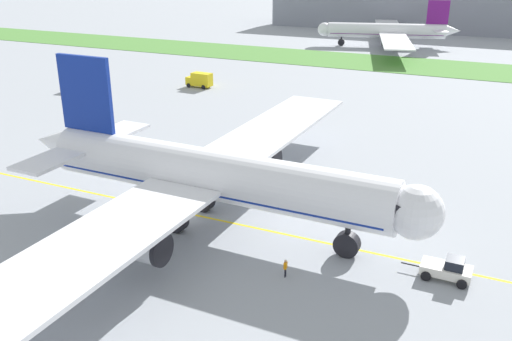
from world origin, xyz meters
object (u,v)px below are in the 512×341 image
Objects in this scene: airliner_foreground at (208,175)px; parked_airliner_far_left at (388,31)px; ground_crew_wingwalker_port at (285,267)px; service_truck_baggage_loader at (200,80)px; pushback_tug at (448,269)px; service_truck_fuel_bowser at (81,82)px.

parked_airliner_far_left is at bearing 94.27° from airliner_foreground.
parked_airliner_far_left reaches higher than ground_crew_wingwalker_port.
airliner_foreground is at bearing -58.84° from service_truck_baggage_loader.
ground_crew_wingwalker_port is 0.03× the size of parked_airliner_far_left.
ground_crew_wingwalker_port is 0.29× the size of service_truck_baggage_loader.
parked_airliner_far_left is at bearing 104.71° from pushback_tug.
service_truck_baggage_loader is at bearing 121.16° from airliner_foreground.
ground_crew_wingwalker_port is at bearing -36.70° from service_truck_fuel_bowser.
airliner_foreground reaches higher than pushback_tug.
pushback_tug is 1.04× the size of service_truck_baggage_loader.
ground_crew_wingwalker_port is 139.13m from parked_airliner_far_left.
airliner_foreground is 42.66× the size of ground_crew_wingwalker_port.
pushback_tug is (24.73, -0.35, -4.82)m from airliner_foreground.
service_truck_baggage_loader is 78.25m from parked_airliner_far_left.
service_truck_fuel_bowser is 0.07× the size of parked_airliner_far_left.
service_truck_fuel_bowser is at bearing 151.21° from pushback_tug.
service_truck_fuel_bowser is at bearing 141.87° from airliner_foreground.
service_truck_fuel_bowser is at bearing -118.09° from parked_airliner_far_left.
ground_crew_wingwalker_port is (11.33, -6.22, -4.75)m from airliner_foreground.
ground_crew_wingwalker_port is at bearing -81.26° from parked_airliner_far_left.
service_truck_baggage_loader is 1.28× the size of service_truck_fuel_bowser.
airliner_foreground reaches higher than parked_airliner_far_left.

